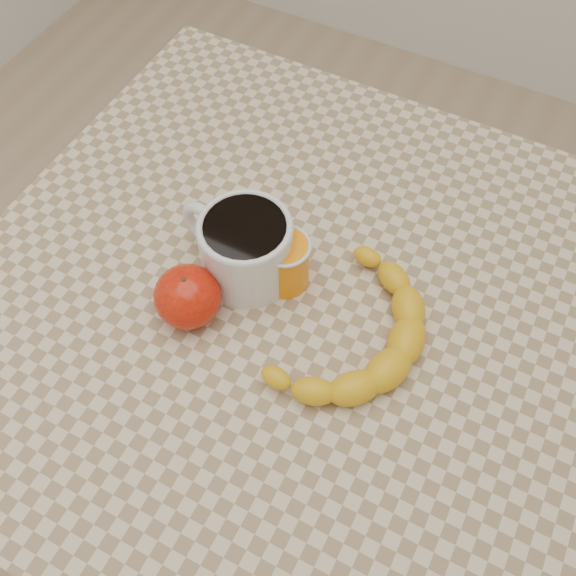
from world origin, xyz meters
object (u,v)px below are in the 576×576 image
at_px(apple, 188,297).
at_px(banana, 352,333).
at_px(table, 288,331).
at_px(orange_juice_glass, 285,262).
at_px(coffee_mug, 244,246).

xyz_separation_m(apple, banana, (0.19, 0.05, -0.02)).
bearing_deg(table, apple, -141.72).
distance_m(orange_juice_glass, apple, 0.12).
bearing_deg(banana, table, -176.11).
height_order(table, orange_juice_glass, orange_juice_glass).
distance_m(table, coffee_mug, 0.15).
distance_m(table, banana, 0.14).
height_order(coffee_mug, banana, coffee_mug).
bearing_deg(apple, table, 38.28).
bearing_deg(orange_juice_glass, apple, -129.62).
bearing_deg(apple, banana, 15.56).
distance_m(coffee_mug, orange_juice_glass, 0.05).
xyz_separation_m(coffee_mug, orange_juice_glass, (0.05, 0.01, -0.01)).
height_order(coffee_mug, apple, coffee_mug).
bearing_deg(apple, orange_juice_glass, 50.38).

